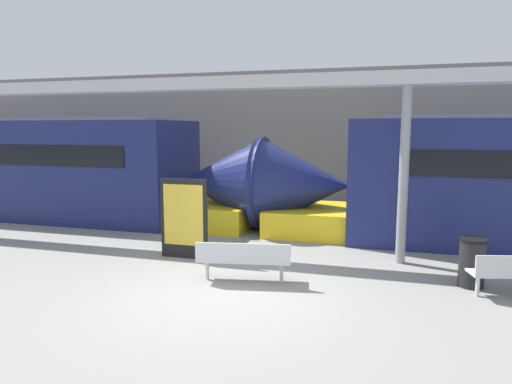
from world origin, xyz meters
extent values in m
plane|color=gray|center=(0.00, 0.00, 0.00)|extent=(60.00, 60.00, 0.00)
cube|color=gray|center=(0.00, 9.57, 2.50)|extent=(56.00, 0.20, 5.00)
cone|color=navy|center=(0.38, 5.13, 1.32)|extent=(2.60, 2.63, 2.63)
cube|color=yellow|center=(0.62, 5.13, 0.35)|extent=(2.34, 2.46, 0.70)
cube|color=navy|center=(-10.01, 5.13, 1.55)|extent=(13.32, 2.90, 3.10)
cone|color=navy|center=(-2.05, 5.13, 1.32)|extent=(2.60, 2.63, 2.63)
cube|color=yellow|center=(-2.29, 5.13, 0.35)|extent=(2.34, 2.46, 0.70)
cube|color=silver|center=(0.06, 0.65, 0.41)|extent=(1.83, 0.74, 0.04)
cube|color=silver|center=(0.10, 0.46, 0.61)|extent=(1.76, 0.35, 0.35)
cylinder|color=silver|center=(-0.64, 0.53, 0.20)|extent=(0.07, 0.07, 0.39)
cylinder|color=silver|center=(0.76, 0.78, 0.20)|extent=(0.07, 0.07, 0.39)
cylinder|color=silver|center=(4.17, 1.02, 0.20)|extent=(0.07, 0.07, 0.39)
cylinder|color=black|center=(4.15, 1.52, 0.42)|extent=(0.45, 0.45, 0.84)
cylinder|color=black|center=(4.15, 1.52, 0.87)|extent=(0.47, 0.47, 0.06)
cube|color=black|center=(-1.69, 1.77, 0.89)|extent=(1.10, 0.06, 1.78)
cube|color=gold|center=(-1.69, 1.73, 0.98)|extent=(0.94, 0.01, 1.36)
cylinder|color=gray|center=(2.93, 2.73, 1.88)|extent=(0.20, 0.20, 3.75)
cube|color=#B7B7BC|center=(2.93, 2.73, 3.89)|extent=(28.00, 0.60, 0.28)
camera|label=1|loc=(2.61, -7.30, 2.89)|focal=32.00mm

